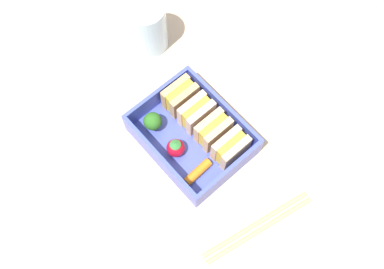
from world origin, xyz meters
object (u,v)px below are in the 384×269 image
(sandwich_center, at_px, (213,130))
(drinking_glass, at_px, (147,26))
(sandwich_center_right, at_px, (231,148))
(sandwich_center_left, at_px, (197,113))
(carrot_stick_far_left, at_px, (198,172))
(chopstick_pair, at_px, (258,227))
(broccoli_floret, at_px, (153,122))
(strawberry_far_left, at_px, (174,146))
(sandwich_left, at_px, (180,97))

(sandwich_center, xyz_separation_m, drinking_glass, (-0.21, 0.04, 0.01))
(sandwich_center_right, bearing_deg, sandwich_center_left, 180.00)
(sandwich_center_right, distance_m, carrot_stick_far_left, 0.06)
(chopstick_pair, bearing_deg, sandwich_center_right, 158.01)
(carrot_stick_far_left, bearing_deg, drinking_glass, 157.42)
(broccoli_floret, height_order, carrot_stick_far_left, broccoli_floret)
(strawberry_far_left, bearing_deg, carrot_stick_far_left, 2.01)
(drinking_glass, bearing_deg, sandwich_center_left, -13.60)
(sandwich_center_left, relative_size, strawberry_far_left, 1.54)
(broccoli_floret, xyz_separation_m, strawberry_far_left, (0.05, -0.00, -0.01))
(sandwich_left, distance_m, sandwich_center_left, 0.04)
(broccoli_floret, bearing_deg, chopstick_pair, 3.89)
(chopstick_pair, bearing_deg, sandwich_left, 168.85)
(sandwich_center_left, height_order, strawberry_far_left, sandwich_center_left)
(sandwich_left, xyz_separation_m, chopstick_pair, (0.23, -0.05, -0.03))
(sandwich_left, xyz_separation_m, drinking_glass, (-0.13, 0.04, 0.01))
(strawberry_far_left, distance_m, chopstick_pair, 0.18)
(sandwich_center_left, relative_size, chopstick_pair, 0.29)
(sandwich_center_right, bearing_deg, carrot_stick_far_left, -98.39)
(sandwich_left, relative_size, sandwich_center, 1.00)
(sandwich_center_right, distance_m, drinking_glass, 0.26)
(strawberry_far_left, relative_size, carrot_stick_far_left, 0.72)
(sandwich_left, xyz_separation_m, carrot_stick_far_left, (0.11, -0.06, -0.02))
(sandwich_left, height_order, strawberry_far_left, sandwich_left)
(sandwich_center, bearing_deg, sandwich_center_left, 180.00)
(broccoli_floret, distance_m, chopstick_pair, 0.23)
(strawberry_far_left, bearing_deg, sandwich_center_left, 104.73)
(sandwich_left, distance_m, sandwich_center, 0.08)
(broccoli_floret, relative_size, drinking_glass, 0.39)
(carrot_stick_far_left, bearing_deg, strawberry_far_left, -177.99)
(sandwich_center, xyz_separation_m, carrot_stick_far_left, (0.03, -0.06, -0.02))
(sandwich_left, distance_m, broccoli_floret, 0.06)
(sandwich_center, bearing_deg, drinking_glass, 168.85)
(broccoli_floret, bearing_deg, sandwich_center, 38.94)
(carrot_stick_far_left, height_order, chopstick_pair, carrot_stick_far_left)
(broccoli_floret, bearing_deg, sandwich_center_left, 59.42)
(sandwich_center_right, distance_m, strawberry_far_left, 0.09)
(sandwich_center_left, height_order, drinking_glass, drinking_glass)
(sandwich_center_left, bearing_deg, broccoli_floret, -120.58)
(chopstick_pair, xyz_separation_m, drinking_glass, (-0.37, 0.09, 0.04))
(sandwich_left, bearing_deg, sandwich_center, 0.00)
(sandwich_left, bearing_deg, sandwich_center_left, 0.00)
(sandwich_center_right, height_order, carrot_stick_far_left, sandwich_center_right)
(sandwich_center_right, relative_size, chopstick_pair, 0.29)
(sandwich_center, bearing_deg, chopstick_pair, -16.66)
(sandwich_center_left, xyz_separation_m, strawberry_far_left, (0.02, -0.06, -0.01))
(sandwich_center_left, bearing_deg, sandwich_center_right, 0.00)
(carrot_stick_far_left, distance_m, chopstick_pair, 0.12)
(sandwich_center_right, bearing_deg, broccoli_floret, -152.04)
(sandwich_center_right, height_order, broccoli_floret, sandwich_center_right)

